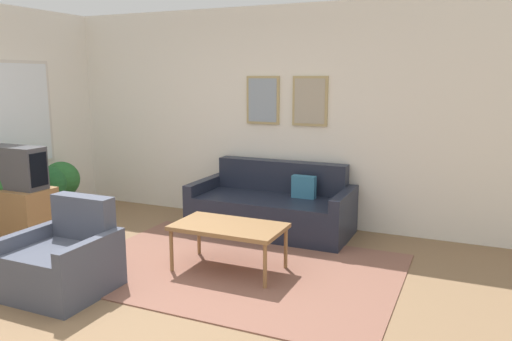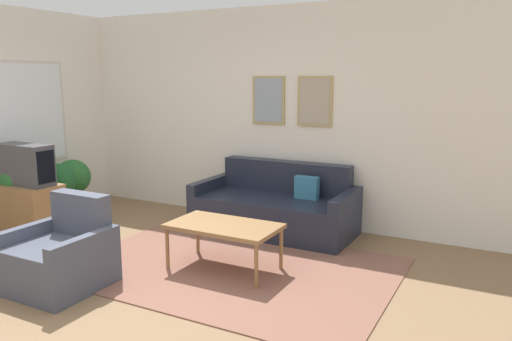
% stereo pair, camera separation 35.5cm
% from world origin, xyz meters
% --- Properties ---
extents(ground_plane, '(16.00, 16.00, 0.00)m').
position_xyz_m(ground_plane, '(0.00, 0.00, 0.00)').
color(ground_plane, '#846647').
extents(area_rug, '(3.07, 2.14, 0.01)m').
position_xyz_m(area_rug, '(0.73, 1.08, 0.01)').
color(area_rug, brown).
rests_on(area_rug, ground_plane).
extents(wall_back, '(8.00, 0.09, 2.70)m').
position_xyz_m(wall_back, '(0.01, 2.83, 1.35)').
color(wall_back, white).
rests_on(wall_back, ground_plane).
extents(couch, '(1.90, 0.90, 0.81)m').
position_xyz_m(couch, '(0.59, 2.36, 0.29)').
color(couch, '#1E2333').
rests_on(couch, ground_plane).
extents(coffee_table, '(1.05, 0.59, 0.46)m').
position_xyz_m(coffee_table, '(0.68, 1.02, 0.42)').
color(coffee_table, olive).
rests_on(coffee_table, ground_plane).
extents(tv_stand, '(0.78, 0.47, 0.60)m').
position_xyz_m(tv_stand, '(-1.94, 0.90, 0.30)').
color(tv_stand, olive).
rests_on(tv_stand, ground_plane).
extents(tv, '(0.72, 0.28, 0.47)m').
position_xyz_m(tv, '(-1.94, 0.90, 0.84)').
color(tv, '#424247').
rests_on(tv, tv_stand).
extents(armchair, '(0.78, 0.76, 0.80)m').
position_xyz_m(armchair, '(-0.40, 0.02, 0.27)').
color(armchair, '#474C5B').
rests_on(armchair, ground_plane).
extents(potted_plant_tall, '(0.56, 0.56, 0.90)m').
position_xyz_m(potted_plant_tall, '(-2.11, 1.02, 0.57)').
color(potted_plant_tall, beige).
rests_on(potted_plant_tall, ground_plane).
extents(potted_plant_by_window, '(0.48, 0.48, 0.73)m').
position_xyz_m(potted_plant_by_window, '(-2.24, 1.85, 0.47)').
color(potted_plant_by_window, beige).
rests_on(potted_plant_by_window, ground_plane).
extents(potted_plant_small, '(0.46, 0.46, 0.76)m').
position_xyz_m(potted_plant_small, '(-2.04, 1.43, 0.49)').
color(potted_plant_small, slate).
rests_on(potted_plant_small, ground_plane).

